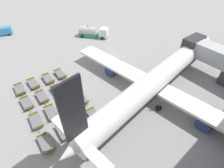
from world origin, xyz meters
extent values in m
plane|color=gray|center=(0.00, 0.00, 0.00)|extent=(500.00, 500.00, 0.00)
cube|color=#2D2D33|center=(13.78, 11.21, 4.45)|extent=(2.62, 4.96, 3.61)
cylinder|color=white|center=(14.95, -1.11, 3.21)|extent=(7.00, 35.54, 3.65)
sphere|color=white|center=(13.27, 16.48, 3.21)|extent=(3.47, 3.47, 3.47)
cone|color=white|center=(16.64, -18.70, 3.21)|extent=(3.87, 4.69, 3.47)
cube|color=black|center=(16.57, -18.02, 8.87)|extent=(0.54, 2.75, 7.66)
cube|color=white|center=(16.57, -18.04, 3.76)|extent=(10.00, 2.28, 0.24)
cube|color=white|center=(15.09, -2.52, 2.39)|extent=(35.59, 6.71, 0.44)
cylinder|color=navy|center=(24.27, -1.24, 1.17)|extent=(2.57, 3.82, 2.23)
cylinder|color=navy|center=(5.83, -3.00, 1.17)|extent=(2.57, 3.82, 2.23)
cube|color=black|center=(14.95, -1.11, 2.57)|extent=(6.73, 32.02, 0.66)
cylinder|color=#56565B|center=(13.91, 9.80, 1.40)|extent=(0.24, 0.24, 1.80)
sphere|color=black|center=(13.91, 9.80, 0.50)|extent=(1.00, 1.00, 1.00)
cylinder|color=#56565B|center=(18.00, -4.37, 1.40)|extent=(0.24, 0.24, 1.80)
sphere|color=black|center=(18.00, -4.37, 0.50)|extent=(1.00, 1.00, 1.00)
cylinder|color=#56565B|center=(12.58, -4.89, 1.40)|extent=(0.24, 0.24, 1.80)
sphere|color=black|center=(12.58, -4.89, 0.50)|extent=(1.00, 1.00, 1.00)
cube|color=white|center=(-8.02, 5.48, 1.56)|extent=(2.96, 3.03, 2.32)
cube|color=#2D8C5B|center=(-11.59, 2.82, 0.55)|extent=(5.39, 4.84, 1.09)
cylinder|color=#B7BABC|center=(-11.59, 2.82, 1.65)|extent=(5.16, 4.67, 2.29)
sphere|color=#333338|center=(-11.59, 2.82, 2.79)|extent=(0.44, 0.44, 0.44)
sphere|color=black|center=(-7.57, 4.44, 0.45)|extent=(0.90, 0.90, 0.90)
sphere|color=black|center=(-8.89, 6.20, 0.45)|extent=(0.90, 0.90, 0.90)
sphere|color=black|center=(-12.10, 1.05, 0.45)|extent=(0.90, 0.90, 0.90)
sphere|color=black|center=(-13.42, 2.82, 0.45)|extent=(0.90, 0.90, 0.90)
cube|color=teal|center=(-28.41, -15.12, 1.17)|extent=(3.93, 5.71, 1.80)
cube|color=#1E232D|center=(-27.49, -12.71, 1.49)|extent=(1.78, 0.74, 0.63)
sphere|color=black|center=(-26.82, -13.89, 0.30)|extent=(0.60, 0.60, 0.60)
sphere|color=black|center=(-28.77, -13.15, 0.30)|extent=(0.60, 0.60, 0.60)
cube|color=slate|center=(-1.22, -19.71, 0.55)|extent=(3.15, 1.77, 0.10)
cube|color=olive|center=(0.24, -19.87, 0.76)|extent=(0.24, 1.45, 0.32)
cube|color=olive|center=(-2.67, -19.56, 0.76)|extent=(0.24, 1.45, 0.32)
cube|color=#333338|center=(0.63, -19.91, 0.43)|extent=(0.70, 0.13, 0.06)
sphere|color=black|center=(-0.24, -20.44, 0.18)|extent=(0.36, 0.36, 0.36)
sphere|color=black|center=(-0.10, -19.21, 0.18)|extent=(0.36, 0.36, 0.36)
sphere|color=black|center=(-2.33, -20.22, 0.18)|extent=(0.36, 0.36, 0.36)
sphere|color=black|center=(-2.20, -18.99, 0.18)|extent=(0.36, 0.36, 0.36)
cube|color=slate|center=(3.04, -20.01, 0.55)|extent=(3.06, 1.57, 0.10)
cube|color=olive|center=(4.50, -20.07, 0.76)|extent=(0.14, 1.46, 0.32)
cube|color=olive|center=(1.58, -19.95, 0.76)|extent=(0.14, 1.46, 0.32)
cube|color=#333338|center=(4.89, -20.09, 0.43)|extent=(0.70, 0.09, 0.06)
sphere|color=black|center=(4.07, -20.67, 0.18)|extent=(0.36, 0.36, 0.36)
sphere|color=black|center=(4.12, -19.44, 0.18)|extent=(0.36, 0.36, 0.36)
sphere|color=black|center=(1.97, -20.59, 0.18)|extent=(0.36, 0.36, 0.36)
sphere|color=black|center=(2.02, -19.35, 0.18)|extent=(0.36, 0.36, 0.36)
cube|color=slate|center=(7.58, -20.36, 0.55)|extent=(3.17, 1.82, 0.10)
cube|color=olive|center=(9.03, -20.54, 0.76)|extent=(0.26, 1.45, 0.32)
cube|color=olive|center=(6.13, -20.17, 0.76)|extent=(0.26, 1.45, 0.32)
cube|color=#333338|center=(9.42, -20.59, 0.43)|extent=(0.70, 0.15, 0.06)
sphere|color=black|center=(8.55, -21.10, 0.18)|extent=(0.36, 0.36, 0.36)
sphere|color=black|center=(8.70, -19.88, 0.18)|extent=(0.36, 0.36, 0.36)
sphere|color=black|center=(6.46, -20.84, 0.18)|extent=(0.36, 0.36, 0.36)
sphere|color=black|center=(6.62, -19.61, 0.18)|extent=(0.36, 0.36, 0.36)
cube|color=slate|center=(11.99, -20.85, 0.55)|extent=(3.10, 1.66, 0.10)
cube|color=olive|center=(13.45, -20.95, 0.76)|extent=(0.18, 1.46, 0.32)
cube|color=olive|center=(10.53, -20.75, 0.76)|extent=(0.18, 1.46, 0.32)
cube|color=#333338|center=(13.84, -20.98, 0.43)|extent=(0.70, 0.11, 0.06)
sphere|color=black|center=(13.00, -21.54, 0.18)|extent=(0.36, 0.36, 0.36)
sphere|color=black|center=(13.08, -20.30, 0.18)|extent=(0.36, 0.36, 0.36)
sphere|color=black|center=(10.90, -21.39, 0.18)|extent=(0.36, 0.36, 0.36)
sphere|color=black|center=(10.98, -20.16, 0.18)|extent=(0.36, 0.36, 0.36)
cube|color=slate|center=(-1.14, -17.22, 0.55)|extent=(3.05, 1.54, 0.10)
cube|color=olive|center=(0.32, -17.26, 0.76)|extent=(0.12, 1.46, 0.32)
cube|color=olive|center=(-2.61, -17.17, 0.76)|extent=(0.12, 1.46, 0.32)
cube|color=#333338|center=(0.71, -17.27, 0.43)|extent=(0.70, 0.08, 0.06)
sphere|color=black|center=(-0.11, -17.86, 0.18)|extent=(0.36, 0.36, 0.36)
sphere|color=black|center=(-0.07, -16.63, 0.18)|extent=(0.36, 0.36, 0.36)
sphere|color=black|center=(-2.21, -17.80, 0.18)|extent=(0.36, 0.36, 0.36)
sphere|color=black|center=(-2.18, -16.57, 0.18)|extent=(0.36, 0.36, 0.36)
cube|color=slate|center=(3.26, -17.46, 0.55)|extent=(3.09, 1.64, 0.10)
cube|color=olive|center=(4.72, -17.55, 0.76)|extent=(0.17, 1.46, 0.32)
cube|color=olive|center=(1.80, -17.36, 0.76)|extent=(0.17, 1.46, 0.32)
cube|color=#333338|center=(5.11, -17.57, 0.43)|extent=(0.70, 0.10, 0.06)
sphere|color=black|center=(4.27, -18.14, 0.18)|extent=(0.36, 0.36, 0.36)
sphere|color=black|center=(4.35, -16.90, 0.18)|extent=(0.36, 0.36, 0.36)
sphere|color=black|center=(2.17, -18.01, 0.18)|extent=(0.36, 0.36, 0.36)
sphere|color=black|center=(2.25, -16.77, 0.18)|extent=(0.36, 0.36, 0.36)
cube|color=slate|center=(7.57, -17.87, 0.55)|extent=(3.17, 1.84, 0.10)
cube|color=olive|center=(9.02, -18.06, 0.76)|extent=(0.27, 1.45, 0.32)
cube|color=olive|center=(6.12, -17.68, 0.76)|extent=(0.27, 1.45, 0.32)
cube|color=#333338|center=(9.40, -18.11, 0.43)|extent=(0.70, 0.15, 0.06)
sphere|color=black|center=(8.53, -18.62, 0.18)|extent=(0.36, 0.36, 0.36)
sphere|color=black|center=(8.69, -17.40, 0.18)|extent=(0.36, 0.36, 0.36)
sphere|color=black|center=(6.44, -18.34, 0.18)|extent=(0.36, 0.36, 0.36)
sphere|color=black|center=(6.61, -17.12, 0.18)|extent=(0.36, 0.36, 0.36)
cube|color=slate|center=(11.92, -18.11, 0.55)|extent=(3.13, 1.73, 0.10)
cube|color=olive|center=(13.38, -18.25, 0.76)|extent=(0.22, 1.46, 0.32)
cube|color=olive|center=(10.46, -17.98, 0.76)|extent=(0.22, 1.46, 0.32)
cube|color=#333338|center=(13.77, -18.29, 0.43)|extent=(0.70, 0.12, 0.06)
sphere|color=black|center=(12.91, -18.83, 0.18)|extent=(0.36, 0.36, 0.36)
sphere|color=black|center=(13.03, -17.60, 0.18)|extent=(0.36, 0.36, 0.36)
sphere|color=black|center=(10.82, -18.63, 0.18)|extent=(0.36, 0.36, 0.36)
sphere|color=black|center=(10.93, -17.40, 0.18)|extent=(0.36, 0.36, 0.36)
cube|color=slate|center=(-0.69, -14.48, 0.55)|extent=(3.10, 1.66, 0.10)
cube|color=olive|center=(0.77, -14.58, 0.76)|extent=(0.18, 1.46, 0.32)
cube|color=olive|center=(-2.15, -14.38, 0.76)|extent=(0.18, 1.46, 0.32)
cube|color=#333338|center=(1.16, -14.61, 0.43)|extent=(0.70, 0.11, 0.06)
sphere|color=black|center=(0.32, -15.17, 0.18)|extent=(0.36, 0.36, 0.36)
sphere|color=black|center=(0.40, -13.94, 0.18)|extent=(0.36, 0.36, 0.36)
sphere|color=black|center=(-1.78, -15.02, 0.18)|extent=(0.36, 0.36, 0.36)
sphere|color=black|center=(-1.70, -13.79, 0.18)|extent=(0.36, 0.36, 0.36)
cube|color=slate|center=(3.64, -14.83, 0.55)|extent=(3.09, 1.63, 0.10)
cube|color=olive|center=(5.10, -14.92, 0.76)|extent=(0.16, 1.46, 0.32)
cube|color=olive|center=(2.18, -14.75, 0.76)|extent=(0.16, 1.46, 0.32)
cube|color=#333338|center=(5.49, -14.94, 0.43)|extent=(0.70, 0.10, 0.06)
sphere|color=black|center=(4.65, -15.51, 0.18)|extent=(0.36, 0.36, 0.36)
sphere|color=black|center=(4.72, -14.28, 0.18)|extent=(0.36, 0.36, 0.36)
sphere|color=black|center=(2.55, -15.39, 0.18)|extent=(0.36, 0.36, 0.36)
sphere|color=black|center=(2.62, -14.16, 0.18)|extent=(0.36, 0.36, 0.36)
cube|color=slate|center=(7.86, -15.19, 0.55)|extent=(3.15, 1.77, 0.10)
cube|color=olive|center=(9.31, -15.35, 0.76)|extent=(0.24, 1.45, 0.32)
cube|color=olive|center=(6.40, -15.03, 0.76)|extent=(0.24, 1.45, 0.32)
cube|color=#333338|center=(9.70, -15.39, 0.43)|extent=(0.70, 0.14, 0.06)
sphere|color=black|center=(8.83, -15.92, 0.18)|extent=(0.36, 0.36, 0.36)
sphere|color=black|center=(8.97, -14.69, 0.18)|extent=(0.36, 0.36, 0.36)
sphere|color=black|center=(6.74, -15.69, 0.18)|extent=(0.36, 0.36, 0.36)
sphere|color=black|center=(6.88, -14.46, 0.18)|extent=(0.36, 0.36, 0.36)
cube|color=slate|center=(12.34, -15.72, 0.55)|extent=(3.09, 1.63, 0.10)
cube|color=olive|center=(13.80, -15.81, 0.76)|extent=(0.17, 1.46, 0.32)
cube|color=olive|center=(10.88, -15.63, 0.76)|extent=(0.17, 1.46, 0.32)
cube|color=#333338|center=(14.19, -15.83, 0.43)|extent=(0.70, 0.10, 0.06)
sphere|color=black|center=(13.35, -16.40, 0.18)|extent=(0.36, 0.36, 0.36)
sphere|color=black|center=(13.42, -15.17, 0.18)|extent=(0.36, 0.36, 0.36)
sphere|color=black|center=(11.25, -16.27, 0.18)|extent=(0.36, 0.36, 0.36)
sphere|color=black|center=(11.32, -15.04, 0.18)|extent=(0.36, 0.36, 0.36)
cube|color=slate|center=(-0.51, -11.95, 0.55)|extent=(3.10, 1.65, 0.10)
cube|color=olive|center=(0.95, -12.05, 0.76)|extent=(0.18, 1.46, 0.32)
cube|color=olive|center=(-1.97, -11.86, 0.76)|extent=(0.18, 1.46, 0.32)
cube|color=#333338|center=(1.34, -12.07, 0.43)|extent=(0.70, 0.11, 0.06)
sphere|color=black|center=(0.50, -12.64, 0.18)|extent=(0.36, 0.36, 0.36)
sphere|color=black|center=(0.58, -11.41, 0.18)|extent=(0.36, 0.36, 0.36)
sphere|color=black|center=(-1.60, -12.50, 0.18)|extent=(0.36, 0.36, 0.36)
sphere|color=black|center=(-1.52, -11.27, 0.18)|extent=(0.36, 0.36, 0.36)
cube|color=slate|center=(3.61, -12.47, 0.55)|extent=(3.12, 1.71, 0.10)
cube|color=olive|center=(5.07, -12.60, 0.76)|extent=(0.21, 1.46, 0.32)
cube|color=olive|center=(2.15, -12.34, 0.76)|extent=(0.21, 1.46, 0.32)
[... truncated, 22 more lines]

